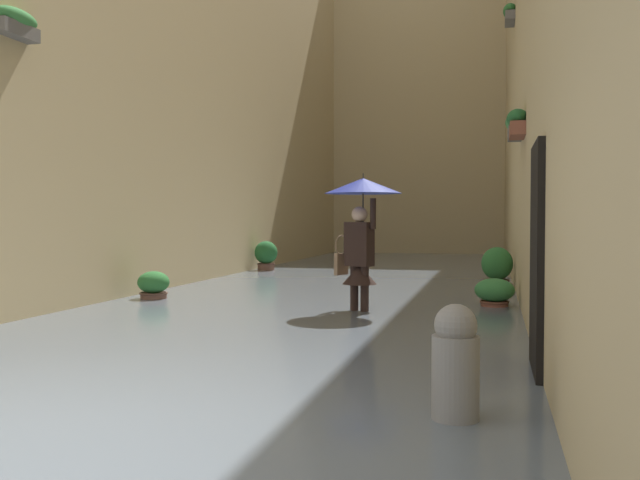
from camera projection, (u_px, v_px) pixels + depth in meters
The scene contains 10 objects.
ground_plane at pixel (361, 288), 15.36m from camera, with size 60.00×60.00×0.00m, color gray.
flood_water at pixel (361, 283), 15.36m from camera, with size 7.26×28.72×0.20m, color slate.
building_facade_right at pixel (187, 5), 16.15m from camera, with size 2.04×26.72×12.99m.
building_facade_far at pixel (420, 94), 27.05m from camera, with size 10.06×1.80×12.79m, color tan.
person_wading at pixel (361, 216), 10.01m from camera, with size 1.11×1.11×2.19m.
potted_plant_near_right at pixel (266, 257), 17.96m from camera, with size 0.59×0.59×0.95m.
potted_plant_mid_left at pixel (497, 270), 13.17m from camera, with size 0.59×0.59×1.00m.
potted_plant_far_right at pixel (154, 289), 11.62m from camera, with size 0.53×0.53×0.66m.
potted_plant_far_left at pixel (494, 295), 10.63m from camera, with size 0.60×0.60×0.63m.
mooring_bollard at pixel (455, 377), 4.64m from camera, with size 0.32×0.32×0.98m.
Camera 1 is at (-2.83, 3.72, 1.55)m, focal length 39.04 mm.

